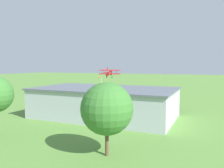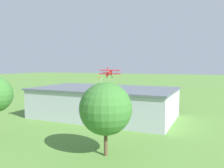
# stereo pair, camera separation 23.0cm
# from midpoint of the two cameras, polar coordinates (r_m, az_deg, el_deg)

# --- Properties ---
(ground_plane) EXTENTS (400.00, 400.00, 0.00)m
(ground_plane) POSITION_cam_midpoint_polar(r_m,az_deg,el_deg) (84.24, 4.87, -2.73)
(ground_plane) COLOR #568438
(hangar) EXTENTS (29.45, 17.30, 6.11)m
(hangar) POSITION_cam_midpoint_polar(r_m,az_deg,el_deg) (48.71, -1.96, -4.50)
(hangar) COLOR #B7BCC6
(hangar) RESTS_ON ground_plane
(biplane) EXTENTS (8.02, 7.01, 3.83)m
(biplane) POSITION_cam_midpoint_polar(r_m,az_deg,el_deg) (82.10, -0.74, 2.75)
(biplane) COLOR #B21E1E
(car_black) EXTENTS (2.41, 4.53, 1.62)m
(car_black) POSITION_cam_midpoint_polar(r_m,az_deg,el_deg) (57.93, 14.77, -5.41)
(car_black) COLOR black
(car_black) RESTS_ON ground_plane
(car_grey) EXTENTS (2.31, 4.24, 1.52)m
(car_grey) POSITION_cam_midpoint_polar(r_m,az_deg,el_deg) (66.22, -7.95, -4.08)
(car_grey) COLOR slate
(car_grey) RESTS_ON ground_plane
(car_green) EXTENTS (2.28, 4.11, 1.68)m
(car_green) POSITION_cam_midpoint_polar(r_m,az_deg,el_deg) (69.98, -12.96, -3.63)
(car_green) COLOR #1E6B38
(car_green) RESTS_ON ground_plane
(person_beside_truck) EXTENTS (0.54, 0.54, 1.59)m
(person_beside_truck) POSITION_cam_midpoint_polar(r_m,az_deg,el_deg) (66.77, 3.31, -3.98)
(person_beside_truck) COLOR navy
(person_beside_truck) RESTS_ON ground_plane
(person_watching_takeoff) EXTENTS (0.50, 0.50, 1.76)m
(person_watching_takeoff) POSITION_cam_midpoint_polar(r_m,az_deg,el_deg) (68.74, -4.52, -3.66)
(person_watching_takeoff) COLOR #3F3F47
(person_watching_takeoff) RESTS_ON ground_plane
(person_by_parked_cars) EXTENTS (0.42, 0.42, 1.54)m
(person_by_parked_cars) POSITION_cam_midpoint_polar(r_m,az_deg,el_deg) (69.85, -4.16, -3.62)
(person_by_parked_cars) COLOR #B23333
(person_by_parked_cars) RESTS_ON ground_plane
(tree_near_perimeter_road) EXTENTS (6.27, 6.27, 8.82)m
(tree_near_perimeter_road) POSITION_cam_midpoint_polar(r_m,az_deg,el_deg) (27.59, -1.52, -6.10)
(tree_near_perimeter_road) COLOR brown
(tree_near_perimeter_road) RESTS_ON ground_plane
(windsock) EXTENTS (1.44, 0.76, 6.33)m
(windsock) POSITION_cam_midpoint_polar(r_m,az_deg,el_deg) (91.95, -3.03, 1.39)
(windsock) COLOR silver
(windsock) RESTS_ON ground_plane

